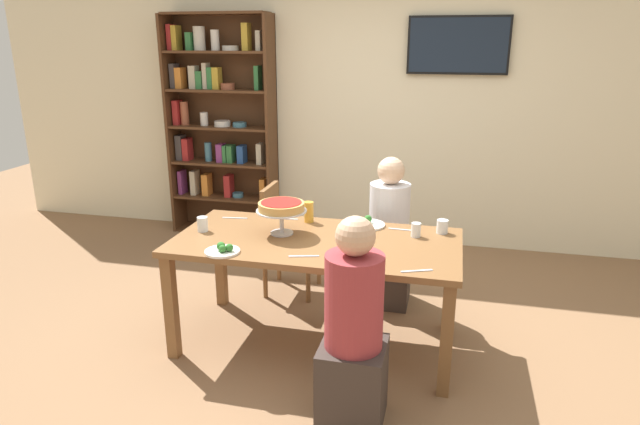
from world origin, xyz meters
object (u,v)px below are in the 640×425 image
at_px(water_glass_clear_near, 442,227).
at_px(chair_far_left, 284,234).
at_px(dining_table, 316,252).
at_px(cutlery_knife_far, 285,219).
at_px(diner_near_right, 353,338).
at_px(water_glass_clear_spare, 416,230).
at_px(bookshelf, 219,122).
at_px(salad_plate_near_diner, 367,224).
at_px(television, 458,45).
at_px(salad_plate_far_diner, 223,250).
at_px(cutlery_fork_far, 417,271).
at_px(cutlery_fork_near, 235,218).
at_px(cutlery_spare_fork, 303,256).
at_px(beer_glass_amber_tall, 364,245).
at_px(water_glass_clear_far, 203,224).
at_px(beer_glass_amber_short, 309,212).
at_px(cutlery_knife_near, 402,230).
at_px(deep_dish_pizza_stand, 281,208).

bearing_deg(water_glass_clear_near, chair_far_left, 160.90).
xyz_separation_m(dining_table, cutlery_knife_far, (-0.32, 0.35, 0.09)).
xyz_separation_m(diner_near_right, water_glass_clear_spare, (0.23, 0.93, 0.29)).
bearing_deg(bookshelf, salad_plate_near_diner, -42.87).
xyz_separation_m(television, salad_plate_far_diner, (-1.27, -2.47, -1.15)).
distance_m(cutlery_fork_far, cutlery_knife_far, 1.21).
height_order(dining_table, salad_plate_far_diner, salad_plate_far_diner).
height_order(television, cutlery_fork_near, television).
relative_size(cutlery_fork_near, cutlery_spare_fork, 1.00).
bearing_deg(beer_glass_amber_tall, cutlery_fork_far, -23.25).
relative_size(salad_plate_near_diner, cutlery_fork_near, 1.36).
bearing_deg(water_glass_clear_near, dining_table, -157.86).
bearing_deg(cutlery_fork_near, cutlery_knife_far, -176.75).
bearing_deg(television, water_glass_clear_far, -126.17).
xyz_separation_m(bookshelf, water_glass_clear_near, (2.30, -1.70, -0.37)).
distance_m(dining_table, cutlery_spare_fork, 0.31).
bearing_deg(beer_glass_amber_short, cutlery_knife_near, -1.57).
distance_m(television, cutlery_fork_far, 2.73).
bearing_deg(beer_glass_amber_short, salad_plate_far_diner, -116.76).
relative_size(television, cutlery_knife_near, 4.99).
height_order(television, salad_plate_far_diner, television).
height_order(deep_dish_pizza_stand, water_glass_clear_spare, deep_dish_pizza_stand).
bearing_deg(dining_table, salad_plate_far_diner, -143.62).
bearing_deg(cutlery_fork_far, beer_glass_amber_short, 116.44).
bearing_deg(cutlery_fork_far, cutlery_spare_fork, 152.25).
distance_m(water_glass_clear_spare, cutlery_fork_far, 0.57).
relative_size(salad_plate_far_diner, cutlery_fork_near, 1.18).
xyz_separation_m(dining_table, cutlery_fork_far, (0.66, -0.36, 0.09)).
relative_size(water_glass_clear_spare, cutlery_fork_far, 0.51).
relative_size(dining_table, chair_far_left, 2.09).
height_order(water_glass_clear_near, cutlery_spare_fork, water_glass_clear_near).
distance_m(water_glass_clear_far, cutlery_spare_fork, 0.82).
bearing_deg(salad_plate_near_diner, cutlery_knife_near, -6.77).
distance_m(water_glass_clear_near, cutlery_fork_far, 0.69).
bearing_deg(cutlery_fork_far, cutlery_fork_near, 131.60).
xyz_separation_m(cutlery_knife_far, cutlery_spare_fork, (0.31, -0.65, 0.00)).
bearing_deg(chair_far_left, television, 137.82).
distance_m(salad_plate_near_diner, cutlery_fork_near, 0.94).
bearing_deg(dining_table, television, 69.58).
bearing_deg(bookshelf, water_glass_clear_far, -69.73).
xyz_separation_m(deep_dish_pizza_stand, salad_plate_far_diner, (-0.24, -0.41, -0.16)).
relative_size(dining_table, water_glass_clear_near, 20.11).
bearing_deg(television, bookshelf, -177.59).
bearing_deg(salad_plate_near_diner, deep_dish_pizza_stand, -150.43).
relative_size(beer_glass_amber_short, cutlery_fork_near, 0.81).
height_order(salad_plate_far_diner, cutlery_knife_near, salad_plate_far_diner).
distance_m(cutlery_fork_far, cutlery_spare_fork, 0.67).
distance_m(salad_plate_far_diner, cutlery_fork_far, 1.15).
relative_size(water_glass_clear_near, cutlery_fork_far, 0.50).
relative_size(water_glass_clear_near, water_glass_clear_spare, 0.98).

